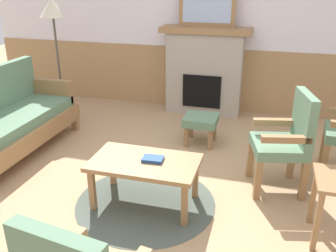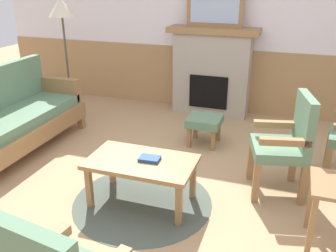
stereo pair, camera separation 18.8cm
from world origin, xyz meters
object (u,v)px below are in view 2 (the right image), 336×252
at_px(armchair_near_fireplace, 288,141).
at_px(coffee_table, 142,165).
at_px(floor_lamp_by_couch, 62,15).
at_px(book_on_table, 150,159).
at_px(footstool, 204,123).
at_px(fireplace, 212,71).
at_px(framed_picture, 215,6).
at_px(couch, 15,119).

bearing_deg(armchair_near_fireplace, coffee_table, -152.92).
distance_m(armchair_near_fireplace, floor_lamp_by_couch, 3.49).
distance_m(book_on_table, footstool, 1.43).
bearing_deg(coffee_table, fireplace, 88.81).
relative_size(book_on_table, footstool, 0.46).
relative_size(framed_picture, couch, 0.44).
bearing_deg(footstool, fireplace, 98.97).
bearing_deg(armchair_near_fireplace, couch, -178.71).
bearing_deg(framed_picture, fireplace, -90.00).
distance_m(coffee_table, book_on_table, 0.10).
bearing_deg(armchair_near_fireplace, floor_lamp_by_couch, 158.76).
bearing_deg(floor_lamp_by_couch, couch, -86.02).
height_order(framed_picture, coffee_table, framed_picture).
xyz_separation_m(fireplace, coffee_table, (-0.05, -2.57, -0.27)).
bearing_deg(couch, framed_picture, 46.83).
height_order(framed_picture, armchair_near_fireplace, framed_picture).
xyz_separation_m(fireplace, framed_picture, (0.00, 0.00, 0.91)).
xyz_separation_m(book_on_table, armchair_near_fireplace, (1.14, 0.60, 0.08)).
bearing_deg(armchair_near_fireplace, book_on_table, -152.35).
xyz_separation_m(coffee_table, floor_lamp_by_couch, (-1.93, 1.84, 1.06)).
distance_m(fireplace, framed_picture, 0.91).
height_order(book_on_table, armchair_near_fireplace, armchair_near_fireplace).
bearing_deg(footstool, coffee_table, -99.30).
height_order(coffee_table, floor_lamp_by_couch, floor_lamp_by_couch).
xyz_separation_m(framed_picture, footstool, (0.18, -1.14, -1.28)).
bearing_deg(floor_lamp_by_couch, book_on_table, -42.23).
bearing_deg(book_on_table, fireplace, 90.38).
relative_size(couch, coffee_table, 1.88).
xyz_separation_m(couch, coffee_table, (1.84, -0.55, -0.01)).
bearing_deg(book_on_table, couch, 164.56).
bearing_deg(footstool, floor_lamp_by_couch, 169.24).
bearing_deg(floor_lamp_by_couch, fireplace, 20.21).
relative_size(footstool, floor_lamp_by_couch, 0.24).
xyz_separation_m(couch, footstool, (2.08, 0.88, -0.11)).
height_order(fireplace, book_on_table, fireplace).
bearing_deg(fireplace, book_on_table, -89.62).
height_order(footstool, floor_lamp_by_couch, floor_lamp_by_couch).
distance_m(book_on_table, floor_lamp_by_couch, 2.88).
distance_m(book_on_table, armchair_near_fireplace, 1.29).
xyz_separation_m(fireplace, footstool, (0.18, -1.14, -0.37)).
distance_m(framed_picture, floor_lamp_by_couch, 2.12).
distance_m(fireplace, coffee_table, 2.59).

